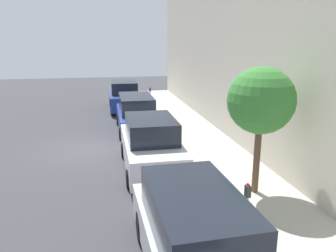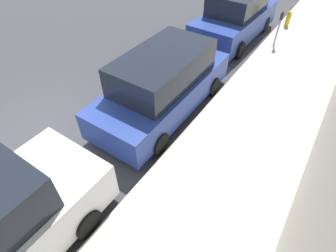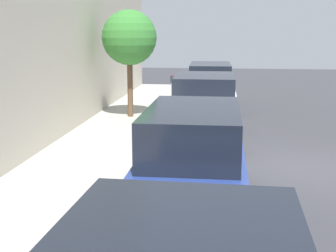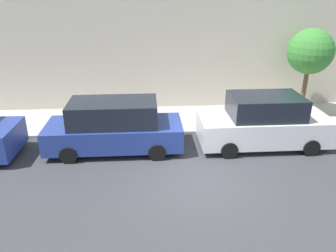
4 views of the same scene
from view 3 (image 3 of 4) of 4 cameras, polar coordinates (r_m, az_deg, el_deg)
ground_plane at (r=11.76m, az=15.61°, el=-5.07°), size 60.00×60.00×0.00m
sidewalk at (r=12.02m, az=-8.96°, el=-4.03°), size 3.11×32.00×0.15m
parked_minivan_nearest at (r=20.07m, az=5.14°, el=4.80°), size 2.05×4.95×1.90m
parked_suv_second at (r=14.15m, az=4.51°, el=2.00°), size 2.08×4.80×1.98m
parked_minivan_third at (r=8.74m, az=3.03°, el=-4.12°), size 2.02×4.90×1.90m
parking_meter_near at (r=19.22m, az=0.46°, el=4.75°), size 0.11×0.15×1.36m
street_tree at (r=17.11m, az=-4.73°, el=10.64°), size 1.98×1.98×3.87m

